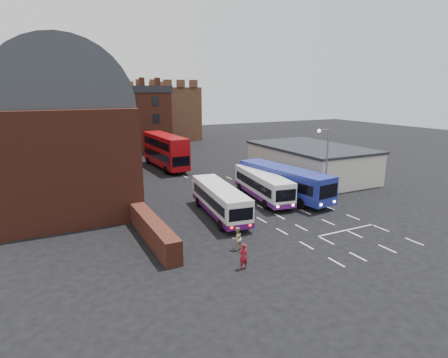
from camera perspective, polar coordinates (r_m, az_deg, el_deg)
name	(u,v)px	position (r m, az deg, el deg)	size (l,w,h in m)	color
ground	(277,228)	(32.56, 8.01, -7.47)	(180.00, 180.00, 0.00)	black
railway_station	(55,126)	(46.06, -24.29, 7.42)	(12.00, 28.00, 16.00)	#602B1E
forecourt_wall	(153,231)	(29.82, -10.75, -7.73)	(1.20, 10.00, 1.80)	#602B1E
cream_building	(310,161)	(51.56, 13.01, 2.64)	(10.40, 16.40, 4.25)	beige
brick_terrace	(106,124)	(72.04, -17.59, 8.07)	(22.00, 10.00, 11.00)	brown
castle_keep	(142,113)	(94.02, -12.36, 9.82)	(22.00, 22.00, 12.00)	brown
bus_white_outbound	(220,199)	(34.84, -0.65, -3.00)	(3.64, 10.65, 2.85)	white
bus_white_inbound	(263,184)	(40.38, 5.90, -0.72)	(3.86, 10.78, 2.88)	white
bus_blue	(284,180)	(41.10, 9.12, -0.17)	(4.36, 12.52, 3.34)	navy
bus_red_double	(165,151)	(56.70, -8.96, 4.30)	(3.45, 12.56, 4.99)	#A6080D
street_lamp	(325,159)	(39.21, 15.15, 2.94)	(1.59, 0.35, 7.80)	slate
pedestrian_red	(243,256)	(25.18, 2.96, -11.65)	(0.65, 0.43, 1.78)	maroon
pedestrian_beige	(237,238)	(27.95, 1.99, -9.03)	(0.85, 0.66, 1.75)	tan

